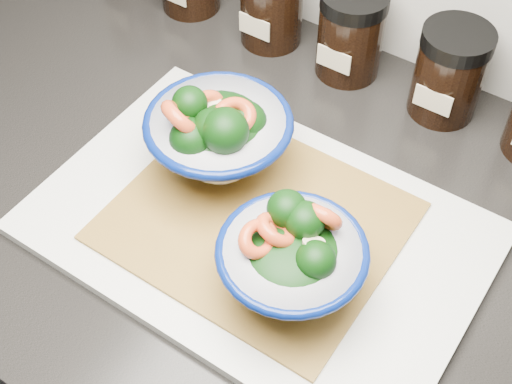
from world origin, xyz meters
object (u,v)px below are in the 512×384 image
Objects in this scene: bowl_left at (218,135)px; spice_jar_c at (272,2)px; bowl_right at (292,259)px; cutting_board at (258,229)px; spice_jar_e at (449,72)px; spice_jar_d at (351,33)px.

spice_jar_c is (-0.09, 0.24, -0.01)m from bowl_left.
bowl_right is at bearing -30.58° from bowl_left.
bowl_right is at bearing -33.54° from cutting_board.
spice_jar_c and spice_jar_e have the same top height.
bowl_right reaches higher than spice_jar_d.
bowl_left is 1.38× the size of spice_jar_d.
spice_jar_e is (0.13, 0.00, 0.00)m from spice_jar_d.
spice_jar_c is 1.00× the size of spice_jar_d.
spice_jar_d is at bearing 110.07° from bowl_right.
cutting_board is at bearing -105.83° from spice_jar_e.
cutting_board is 3.98× the size of spice_jar_e.
spice_jar_d is (0.11, 0.00, 0.00)m from spice_jar_c.
bowl_left is at bearing -123.25° from spice_jar_e.
bowl_right is at bearing -69.93° from spice_jar_d.
bowl_left is 1.38× the size of spice_jar_e.
cutting_board is 0.29m from spice_jar_e.
spice_jar_d is at bearing 180.00° from spice_jar_e.
spice_jar_d is (-0.05, 0.28, 0.05)m from cutting_board.
spice_jar_c is (-0.23, 0.32, -0.00)m from bowl_right.
spice_jar_c is (-0.16, 0.28, 0.05)m from cutting_board.
bowl_left is at bearing -69.58° from spice_jar_c.
bowl_left is 0.28m from spice_jar_e.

